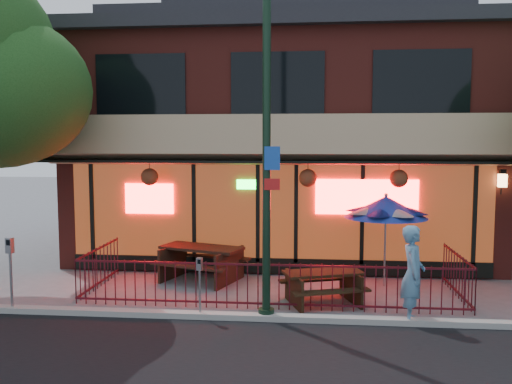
# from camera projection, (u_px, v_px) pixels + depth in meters

# --- Properties ---
(ground) EXTENTS (80.00, 80.00, 0.00)m
(ground) POSITION_uv_depth(u_px,v_px,m) (268.00, 312.00, 11.19)
(ground) COLOR gray
(ground) RESTS_ON ground
(curb) EXTENTS (80.00, 0.25, 0.12)m
(curb) POSITION_uv_depth(u_px,v_px,m) (266.00, 317.00, 10.68)
(curb) COLOR #999993
(curb) RESTS_ON ground
(restaurant_building) EXTENTS (12.96, 9.49, 8.05)m
(restaurant_building) POSITION_uv_depth(u_px,v_px,m) (284.00, 123.00, 17.84)
(restaurant_building) COLOR maroon
(restaurant_building) RESTS_ON ground
(patio_fence) EXTENTS (8.44, 2.62, 1.00)m
(patio_fence) POSITION_uv_depth(u_px,v_px,m) (270.00, 276.00, 11.62)
(patio_fence) COLOR #4D101A
(patio_fence) RESTS_ON ground
(street_light) EXTENTS (0.43, 0.32, 7.00)m
(street_light) POSITION_uv_depth(u_px,v_px,m) (267.00, 161.00, 10.49)
(street_light) COLOR black
(street_light) RESTS_ON ground
(picnic_table_left) EXTENTS (2.45, 2.15, 0.87)m
(picnic_table_left) POSITION_uv_depth(u_px,v_px,m) (202.00, 258.00, 13.69)
(picnic_table_left) COLOR #321B12
(picnic_table_left) RESTS_ON ground
(picnic_table_right) EXTENTS (2.00, 1.75, 0.72)m
(picnic_table_right) POSITION_uv_depth(u_px,v_px,m) (323.00, 283.00, 11.72)
(picnic_table_right) COLOR black
(picnic_table_right) RESTS_ON ground
(patio_umbrella) EXTENTS (2.00, 2.00, 2.28)m
(patio_umbrella) POSITION_uv_depth(u_px,v_px,m) (386.00, 207.00, 13.03)
(patio_umbrella) COLOR gray
(patio_umbrella) RESTS_ON ground
(pedestrian) EXTENTS (0.55, 0.75, 1.91)m
(pedestrian) POSITION_uv_depth(u_px,v_px,m) (413.00, 274.00, 10.48)
(pedestrian) COLOR #5689AD
(pedestrian) RESTS_ON ground
(parking_meter_near) EXTENTS (0.13, 0.12, 1.22)m
(parking_meter_near) POSITION_uv_depth(u_px,v_px,m) (200.00, 277.00, 10.76)
(parking_meter_near) COLOR gray
(parking_meter_near) RESTS_ON ground
(parking_meter_far) EXTENTS (0.15, 0.14, 1.55)m
(parking_meter_far) POSITION_uv_depth(u_px,v_px,m) (10.00, 262.00, 11.12)
(parking_meter_far) COLOR gray
(parking_meter_far) RESTS_ON ground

